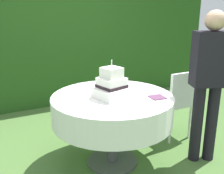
% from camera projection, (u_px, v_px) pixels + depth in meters
% --- Properties ---
extents(ground_plane, '(20.00, 20.00, 0.00)m').
position_uv_depth(ground_plane, '(112.00, 161.00, 2.85)').
color(ground_plane, '#476B33').
extents(foliage_hedge, '(6.20, 0.55, 2.32)m').
position_uv_depth(foliage_hedge, '(52.00, 37.00, 4.45)').
color(foliage_hedge, '#234C19').
rests_on(foliage_hedge, ground_plane).
extents(cake_table, '(1.24, 1.24, 0.76)m').
position_uv_depth(cake_table, '(112.00, 108.00, 2.67)').
color(cake_table, '#4C4C51').
rests_on(cake_table, ground_plane).
extents(wedding_cake, '(0.36, 0.37, 0.38)m').
position_uv_depth(wedding_cake, '(112.00, 86.00, 2.56)').
color(wedding_cake, white).
rests_on(wedding_cake, cake_table).
extents(serving_plate_near, '(0.15, 0.15, 0.01)m').
position_uv_depth(serving_plate_near, '(94.00, 89.00, 2.84)').
color(serving_plate_near, white).
rests_on(serving_plate_near, cake_table).
extents(serving_plate_far, '(0.15, 0.15, 0.01)m').
position_uv_depth(serving_plate_far, '(128.00, 110.00, 2.23)').
color(serving_plate_far, white).
rests_on(serving_plate_far, cake_table).
extents(serving_plate_left, '(0.11, 0.11, 0.01)m').
position_uv_depth(serving_plate_left, '(114.00, 86.00, 2.96)').
color(serving_plate_left, white).
rests_on(serving_plate_left, cake_table).
extents(napkin_stack, '(0.16, 0.16, 0.01)m').
position_uv_depth(napkin_stack, '(157.00, 97.00, 2.57)').
color(napkin_stack, '#603856').
rests_on(napkin_stack, cake_table).
extents(garden_chair, '(0.41, 0.41, 0.89)m').
position_uv_depth(garden_chair, '(178.00, 98.00, 3.23)').
color(garden_chair, white).
rests_on(garden_chair, ground_plane).
extents(standing_person, '(0.41, 0.33, 1.60)m').
position_uv_depth(standing_person, '(209.00, 78.00, 2.64)').
color(standing_person, black).
rests_on(standing_person, ground_plane).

